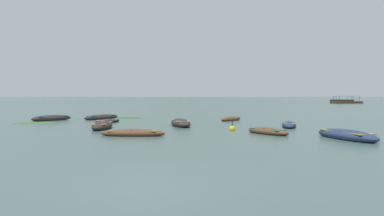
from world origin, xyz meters
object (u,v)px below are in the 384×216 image
rowboat_7 (133,133)px  ferry_1 (347,102)px  rowboat_8 (231,119)px  mooring_buoy (233,129)px  rowboat_0 (289,125)px  rowboat_6 (347,135)px  rowboat_3 (103,126)px  rowboat_2 (268,131)px  rowboat_9 (52,118)px  ferry_0 (342,100)px  rowboat_4 (102,117)px  rowboat_5 (108,121)px  rowboat_1 (181,123)px

rowboat_7 → ferry_1: (52.21, 90.13, 0.29)m
rowboat_8 → mooring_buoy: bearing=-95.8°
rowboat_0 → rowboat_6: 7.46m
rowboat_3 → ferry_1: size_ratio=0.38×
mooring_buoy → rowboat_2: bearing=-48.2°
rowboat_0 → rowboat_9: (-20.62, 7.04, 0.04)m
ferry_1 → ferry_0: bearing=68.2°
mooring_buoy → ferry_1: bearing=62.1°
rowboat_2 → ferry_1: bearing=63.6°
rowboat_0 → ferry_0: 151.23m
rowboat_2 → mooring_buoy: 2.88m
rowboat_3 → mooring_buoy: 9.16m
rowboat_8 → ferry_1: bearing=59.7°
rowboat_4 → rowboat_6: (17.43, -16.39, 0.01)m
rowboat_5 → ferry_1: ferry_1 is taller
rowboat_6 → rowboat_7: bearing=172.8°
rowboat_6 → rowboat_4: bearing=136.8°
rowboat_0 → rowboat_9: size_ratio=0.97×
ferry_0 → rowboat_2: bearing=-114.7°
rowboat_0 → rowboat_2: rowboat_0 is taller
rowboat_6 → rowboat_7: rowboat_6 is taller
rowboat_4 → ferry_0: ferry_0 is taller
rowboat_0 → rowboat_1: (-8.17, 1.12, 0.05)m
rowboat_4 → rowboat_6: bearing=-43.2°
rowboat_5 → rowboat_7: bearing=-68.8°
rowboat_3 → ferry_0: 158.64m
ferry_0 → rowboat_8: bearing=-117.0°
rowboat_7 → rowboat_8: rowboat_7 is taller
rowboat_6 → ferry_0: 157.57m
rowboat_2 → rowboat_9: rowboat_9 is taller
rowboat_4 → rowboat_0: bearing=-28.8°
rowboat_1 → rowboat_9: bearing=154.6°
rowboat_8 → rowboat_9: 17.02m
rowboat_4 → ferry_0: size_ratio=0.41×
rowboat_0 → ferry_0: ferry_0 is taller
rowboat_6 → rowboat_7: (-11.76, 1.48, -0.05)m
rowboat_0 → mooring_buoy: 5.30m
rowboat_0 → mooring_buoy: (-4.57, -2.69, -0.07)m
rowboat_9 → ferry_1: bearing=51.2°
rowboat_3 → rowboat_4: size_ratio=0.87×
rowboat_1 → rowboat_2: 8.13m
rowboat_7 → rowboat_4: bearing=110.8°
rowboat_2 → rowboat_6: size_ratio=0.73×
rowboat_3 → rowboat_0: bearing=6.0°
rowboat_7 → ferry_1: ferry_1 is taller
rowboat_6 → mooring_buoy: size_ratio=5.14×
rowboat_1 → mooring_buoy: 5.25m
rowboat_8 → rowboat_9: bearing=179.7°
rowboat_7 → rowboat_6: bearing=-7.2°
rowboat_5 → mooring_buoy: 12.02m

